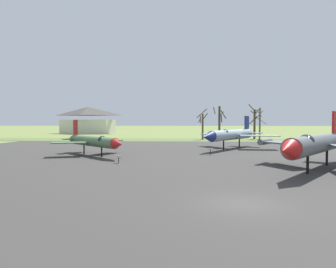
{
  "coord_description": "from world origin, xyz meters",
  "views": [
    {
      "loc": [
        -2.83,
        -16.24,
        4.35
      ],
      "look_at": [
        -5.28,
        20.89,
        2.85
      ],
      "focal_mm": 33.17,
      "sensor_mm": 36.0,
      "label": 1
    }
  ],
  "objects": [
    {
      "name": "bare_tree_center",
      "position": [
        13.42,
        61.66,
        4.09
      ],
      "size": [
        2.5,
        2.76,
        8.62
      ],
      "color": "#42382D",
      "rests_on": "ground"
    },
    {
      "name": "bare_tree_right_of_center",
      "position": [
        14.53,
        60.87,
        4.36
      ],
      "size": [
        2.79,
        2.73,
        7.71
      ],
      "color": "brown",
      "rests_on": "ground"
    },
    {
      "name": "jet_fighter_rear_center",
      "position": [
        3.75,
        32.49,
        2.31
      ],
      "size": [
        12.69,
        15.64,
        5.31
      ],
      "color": "#8EA3B2",
      "rests_on": "ground"
    },
    {
      "name": "bare_tree_far_left",
      "position": [
        0.51,
        58.18,
        3.7
      ],
      "size": [
        2.68,
        2.16,
        7.54
      ],
      "color": "brown",
      "rests_on": "ground"
    },
    {
      "name": "ground_plane",
      "position": [
        0.0,
        0.0,
        0.0
      ],
      "size": [
        600.0,
        600.0,
        0.0
      ],
      "primitive_type": "plane",
      "color": "olive"
    },
    {
      "name": "jet_fighter_rear_left",
      "position": [
        -14.8,
        22.12,
        1.88
      ],
      "size": [
        10.54,
        10.85,
        4.6
      ],
      "color": "#4C6B47",
      "rests_on": "ground"
    },
    {
      "name": "visitor_building",
      "position": [
        -39.34,
        94.64,
        4.8
      ],
      "size": [
        19.56,
        11.78,
        9.71
      ],
      "color": "beige",
      "rests_on": "ground"
    },
    {
      "name": "info_placard_rear_center",
      "position": [
        0.03,
        24.01,
        0.6
      ],
      "size": [
        0.62,
        0.25,
        0.92
      ],
      "color": "black",
      "rests_on": "ground"
    },
    {
      "name": "bare_tree_left_of_center",
      "position": [
        5.05,
        63.68,
        4.58
      ],
      "size": [
        3.33,
        3.1,
        8.25
      ],
      "color": "#42382D",
      "rests_on": "ground"
    },
    {
      "name": "info_placard_rear_left",
      "position": [
        -10.04,
        15.27,
        0.56
      ],
      "size": [
        0.56,
        0.31,
        0.88
      ],
      "color": "black",
      "rests_on": "ground"
    },
    {
      "name": "asphalt_apron",
      "position": [
        0.0,
        18.95,
        0.03
      ],
      "size": [
        79.93,
        63.15,
        0.05
      ],
      "primitive_type": "cube",
      "color": "#383533",
      "rests_on": "ground"
    },
    {
      "name": "grass_verge_strip",
      "position": [
        0.0,
        56.52,
        0.03
      ],
      "size": [
        139.93,
        12.0,
        0.06
      ],
      "primitive_type": "cube",
      "color": "#566B35",
      "rests_on": "ground"
    },
    {
      "name": "jet_fighter_rear_right",
      "position": [
        8.69,
        12.13,
        2.4
      ],
      "size": [
        12.47,
        15.1,
        5.43
      ],
      "color": "#565B60",
      "rests_on": "ground"
    }
  ]
}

